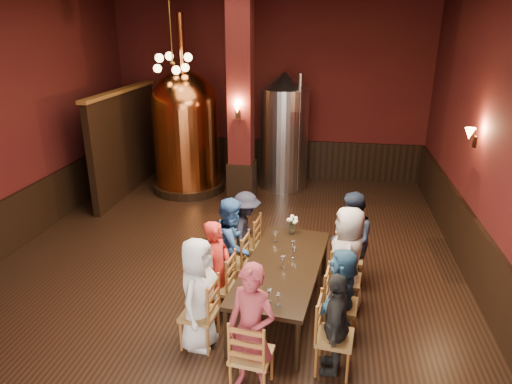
% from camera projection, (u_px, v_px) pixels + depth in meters
% --- Properties ---
extents(room, '(10.00, 10.02, 4.50)m').
position_uv_depth(room, '(225.00, 136.00, 7.08)').
color(room, black).
rests_on(room, ground).
extents(wainscot_right, '(0.08, 9.90, 1.00)m').
position_uv_depth(wainscot_right, '(476.00, 256.00, 7.07)').
color(wainscot_right, black).
rests_on(wainscot_right, ground).
extents(wainscot_back, '(7.90, 0.08, 1.00)m').
position_uv_depth(wainscot_back, '(268.00, 158.00, 12.27)').
color(wainscot_back, black).
rests_on(wainscot_back, ground).
extents(wainscot_left, '(0.08, 9.90, 1.00)m').
position_uv_depth(wainscot_left, '(15.00, 222.00, 8.30)').
color(wainscot_left, black).
rests_on(wainscot_left, ground).
extents(column, '(0.58, 0.58, 4.50)m').
position_uv_depth(column, '(241.00, 105.00, 9.72)').
color(column, '#47140F').
rests_on(column, ground).
extents(partition, '(0.22, 3.50, 2.40)m').
position_uv_depth(partition, '(126.00, 143.00, 10.90)').
color(partition, black).
rests_on(partition, ground).
extents(pendant_cluster, '(0.90, 0.90, 1.70)m').
position_uv_depth(pendant_cluster, '(173.00, 63.00, 9.74)').
color(pendant_cluster, '#A57226').
rests_on(pendant_cluster, room).
extents(sconce_wall, '(0.20, 0.20, 0.36)m').
position_uv_depth(sconce_wall, '(476.00, 137.00, 7.23)').
color(sconce_wall, black).
rests_on(sconce_wall, room).
extents(sconce_column, '(0.20, 0.20, 0.36)m').
position_uv_depth(sconce_column, '(238.00, 110.00, 9.46)').
color(sconce_column, black).
rests_on(sconce_column, column).
extents(dining_table, '(1.26, 2.50, 0.75)m').
position_uv_depth(dining_table, '(283.00, 268.00, 6.35)').
color(dining_table, black).
rests_on(dining_table, ground).
extents(chair_0, '(0.51, 0.51, 0.92)m').
position_uv_depth(chair_0, '(199.00, 313.00, 5.74)').
color(chair_0, '#945925').
rests_on(chair_0, ground).
extents(person_0, '(0.56, 0.78, 1.49)m').
position_uv_depth(person_0, '(198.00, 294.00, 5.65)').
color(person_0, silver).
rests_on(person_0, ground).
extents(chair_1, '(0.51, 0.51, 0.92)m').
position_uv_depth(chair_1, '(218.00, 286.00, 6.35)').
color(chair_1, '#945925').
rests_on(chair_1, ground).
extents(person_1, '(0.46, 0.59, 1.43)m').
position_uv_depth(person_1, '(217.00, 270.00, 6.26)').
color(person_1, red).
rests_on(person_1, ground).
extents(chair_2, '(0.51, 0.51, 0.92)m').
position_uv_depth(chair_2, '(233.00, 263.00, 6.94)').
color(chair_2, '#945925').
rests_on(chair_2, ground).
extents(person_2, '(0.37, 0.74, 1.52)m').
position_uv_depth(person_2, '(232.00, 246.00, 6.84)').
color(person_2, '#2C5595').
rests_on(person_2, ground).
extents(chair_3, '(0.51, 0.51, 0.92)m').
position_uv_depth(chair_3, '(246.00, 244.00, 7.55)').
color(chair_3, '#945925').
rests_on(chair_3, ground).
extents(person_3, '(0.59, 0.93, 1.37)m').
position_uv_depth(person_3, '(246.00, 232.00, 7.47)').
color(person_3, black).
rests_on(person_3, ground).
extents(chair_4, '(0.51, 0.51, 0.92)m').
position_uv_depth(chair_4, '(335.00, 337.00, 5.31)').
color(chair_4, '#945925').
rests_on(chair_4, ground).
extents(person_4, '(0.38, 0.78, 1.29)m').
position_uv_depth(person_4, '(336.00, 324.00, 5.25)').
color(person_4, black).
rests_on(person_4, ground).
extents(chair_5, '(0.51, 0.51, 0.92)m').
position_uv_depth(chair_5, '(341.00, 305.00, 5.91)').
color(chair_5, '#945925').
rests_on(chair_5, ground).
extents(person_5, '(0.61, 1.22, 1.26)m').
position_uv_depth(person_5, '(342.00, 294.00, 5.86)').
color(person_5, '#2A557E').
rests_on(person_5, ground).
extents(chair_6, '(0.51, 0.51, 0.92)m').
position_uv_depth(chair_6, '(346.00, 279.00, 6.51)').
color(chair_6, '#945925').
rests_on(chair_6, ground).
extents(person_6, '(0.55, 0.79, 1.56)m').
position_uv_depth(person_6, '(347.00, 259.00, 6.40)').
color(person_6, '#BAADA4').
rests_on(person_6, ground).
extents(chair_7, '(0.51, 0.51, 0.92)m').
position_uv_depth(chair_7, '(350.00, 257.00, 7.11)').
color(chair_7, '#945925').
rests_on(chair_7, ground).
extents(person_7, '(0.52, 0.80, 1.52)m').
position_uv_depth(person_7, '(351.00, 240.00, 7.01)').
color(person_7, '#1C2438').
rests_on(person_7, ground).
extents(chair_8, '(0.51, 0.51, 0.92)m').
position_uv_depth(chair_8, '(252.00, 354.00, 5.03)').
color(chair_8, '#945925').
rests_on(chair_8, ground).
extents(person_8, '(0.67, 0.55, 1.56)m').
position_uv_depth(person_8, '(251.00, 330.00, 4.92)').
color(person_8, maroon).
rests_on(person_8, ground).
extents(copper_kettle, '(1.99, 1.99, 4.11)m').
position_uv_depth(copper_kettle, '(186.00, 130.00, 10.87)').
color(copper_kettle, black).
rests_on(copper_kettle, ground).
extents(steel_vessel, '(1.56, 1.56, 2.85)m').
position_uv_depth(steel_vessel, '(284.00, 131.00, 11.10)').
color(steel_vessel, '#B2B2B7').
rests_on(steel_vessel, ground).
extents(rose_vase, '(0.18, 0.18, 0.31)m').
position_uv_depth(rose_vase, '(292.00, 222.00, 7.18)').
color(rose_vase, white).
rests_on(rose_vase, dining_table).
extents(wine_glass_0, '(0.07, 0.07, 0.17)m').
position_uv_depth(wine_glass_0, '(293.00, 246.00, 6.65)').
color(wine_glass_0, white).
rests_on(wine_glass_0, dining_table).
extents(wine_glass_1, '(0.07, 0.07, 0.17)m').
position_uv_depth(wine_glass_1, '(270.00, 296.00, 5.44)').
color(wine_glass_1, white).
rests_on(wine_glass_1, dining_table).
extents(wine_glass_2, '(0.07, 0.07, 0.17)m').
position_uv_depth(wine_glass_2, '(250.00, 274.00, 5.92)').
color(wine_glass_2, white).
rests_on(wine_glass_2, dining_table).
extents(wine_glass_3, '(0.07, 0.07, 0.17)m').
position_uv_depth(wine_glass_3, '(283.00, 262.00, 6.22)').
color(wine_glass_3, white).
rests_on(wine_glass_3, dining_table).
extents(wine_glass_4, '(0.07, 0.07, 0.17)m').
position_uv_depth(wine_glass_4, '(278.00, 300.00, 5.36)').
color(wine_glass_4, white).
rests_on(wine_glass_4, dining_table).
extents(wine_glass_5, '(0.07, 0.07, 0.17)m').
position_uv_depth(wine_glass_5, '(294.00, 253.00, 6.47)').
color(wine_glass_5, white).
rests_on(wine_glass_5, dining_table).
extents(wine_glass_6, '(0.07, 0.07, 0.17)m').
position_uv_depth(wine_glass_6, '(275.00, 237.00, 6.95)').
color(wine_glass_6, white).
rests_on(wine_glass_6, dining_table).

